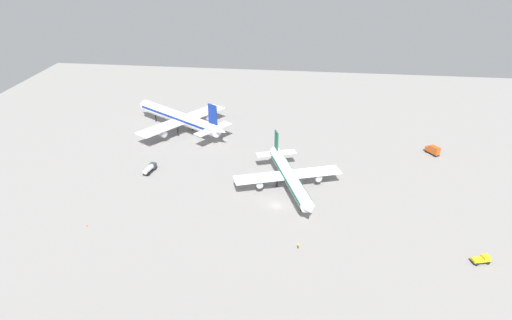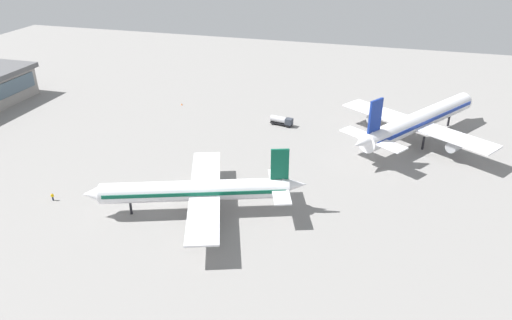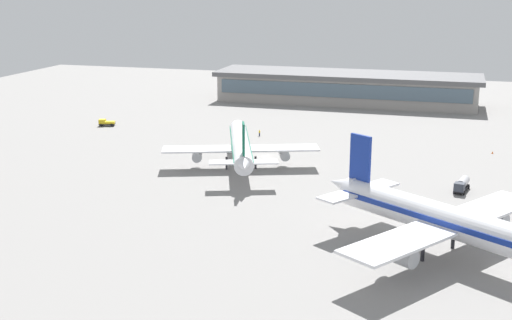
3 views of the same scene
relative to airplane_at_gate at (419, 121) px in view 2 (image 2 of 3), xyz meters
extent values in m
plane|color=gray|center=(43.17, -51.59, -5.73)|extent=(288.00, 288.00, 0.00)
cylinder|color=white|center=(-0.48, 0.32, 0.00)|extent=(38.82, 28.07, 4.78)
cone|color=white|center=(-19.76, 13.16, 0.00)|extent=(6.50, 6.43, 4.54)
cone|color=white|center=(18.80, -12.52, 0.72)|extent=(7.09, 6.50, 3.82)
cube|color=navy|center=(-0.48, 0.32, 0.36)|extent=(37.42, 27.18, 0.86)
cube|color=white|center=(1.33, -0.88, -0.48)|extent=(28.67, 38.21, 0.43)
cylinder|color=#A5A8AD|center=(-5.08, -10.50, -2.15)|extent=(6.16, 5.32, 2.63)
cylinder|color=#A5A8AD|center=(7.73, 8.74, -2.15)|extent=(6.16, 5.32, 2.63)
cube|color=white|center=(15.79, -10.52, 0.48)|extent=(12.40, 15.90, 0.34)
cube|color=navy|center=(15.79, -10.52, 6.22)|extent=(3.76, 2.74, 7.65)
cylinder|color=black|center=(-13.14, 8.75, -4.06)|extent=(0.57, 0.57, 3.35)
cylinder|color=black|center=(0.29, -4.79, -4.06)|extent=(0.57, 0.57, 3.35)
cylinder|color=black|center=(4.53, 1.58, -4.06)|extent=(0.57, 0.57, 3.35)
cylinder|color=white|center=(46.38, -41.83, -0.97)|extent=(15.85, 35.33, 3.97)
cone|color=white|center=(52.83, -59.96, -0.97)|extent=(4.89, 5.01, 3.77)
cone|color=white|center=(39.92, -23.71, -0.38)|extent=(4.66, 5.74, 3.18)
cube|color=#0C593F|center=(46.38, -41.83, -0.67)|extent=(15.44, 34.00, 0.71)
cube|color=white|center=(45.77, -40.13, -1.37)|extent=(34.24, 16.95, 0.36)
cylinder|color=#A5A8AD|center=(54.81, -36.91, -2.76)|extent=(3.63, 5.15, 2.18)
cylinder|color=#A5A8AD|center=(36.73, -43.36, -2.76)|extent=(3.63, 5.15, 2.18)
cube|color=white|center=(40.93, -26.53, -0.57)|extent=(14.00, 7.65, 0.29)
cube|color=#0C593F|center=(40.93, -26.53, 4.19)|extent=(1.57, 3.41, 6.35)
cylinder|color=black|center=(50.61, -53.73, -4.35)|extent=(0.48, 0.48, 2.78)
cylinder|color=black|center=(48.40, -38.05, -4.35)|extent=(0.48, 0.48, 2.78)
cylinder|color=black|center=(42.41, -40.18, -4.35)|extent=(0.48, 0.48, 2.78)
cube|color=black|center=(-1.06, -35.78, -5.18)|extent=(3.14, 6.55, 0.30)
cube|color=#333842|center=(-0.61, -33.57, -4.23)|extent=(2.22, 2.15, 1.60)
cube|color=#3F596B|center=(-0.44, -32.78, -3.91)|extent=(1.58, 0.40, 0.90)
cylinder|color=#B7B7BC|center=(-1.25, -36.66, -4.13)|extent=(2.67, 4.77, 1.80)
cylinder|color=black|center=(-1.55, -33.43, -5.33)|extent=(0.46, 0.84, 0.80)
cylinder|color=black|center=(0.31, -33.81, -5.33)|extent=(0.46, 0.84, 0.80)
cylinder|color=black|center=(-2.44, -37.74, -5.33)|extent=(0.46, 0.84, 0.80)
cylinder|color=black|center=(-0.58, -38.13, -5.33)|extent=(0.46, 0.84, 0.80)
cylinder|color=#1E2338|center=(50.50, -71.65, -5.31)|extent=(0.45, 0.45, 0.85)
cylinder|color=yellow|center=(50.50, -71.65, -4.58)|extent=(0.53, 0.53, 0.60)
sphere|color=tan|center=(50.50, -71.65, -4.17)|extent=(0.22, 0.22, 0.22)
cylinder|color=yellow|center=(50.36, -71.45, -4.58)|extent=(0.10, 0.10, 0.54)
cylinder|color=yellow|center=(50.64, -71.85, -4.58)|extent=(0.10, 0.10, 0.54)
cone|color=#EA590C|center=(-8.23, -68.95, -5.43)|extent=(0.44, 0.44, 0.60)
camera|label=1|loc=(51.81, -171.95, 70.01)|focal=33.29mm
camera|label=2|loc=(119.78, -8.83, 45.98)|focal=33.70mm
camera|label=3|loc=(2.05, 98.26, 34.55)|focal=47.82mm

